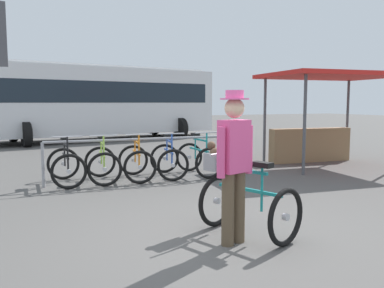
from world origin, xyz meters
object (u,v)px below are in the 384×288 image
(racked_bike_lime, at_px, (102,164))
(market_stall, at_px, (321,110))
(racked_bike_teal, at_px, (199,158))
(racked_bike_black, at_px, (66,166))
(featured_bicycle, at_px, (241,194))
(bus_distant, at_px, (100,99))
(racked_bike_blue, at_px, (169,160))
(racked_bike_orange, at_px, (136,162))
(person_with_featured_bike, at_px, (234,161))

(racked_bike_lime, xyz_separation_m, market_stall, (5.63, -0.05, 1.03))
(racked_bike_teal, height_order, market_stall, market_stall)
(racked_bike_black, distance_m, featured_bicycle, 4.24)
(featured_bicycle, bearing_deg, bus_distant, 84.94)
(market_stall, bearing_deg, bus_distant, 111.79)
(featured_bicycle, bearing_deg, racked_bike_blue, 81.29)
(racked_bike_teal, bearing_deg, market_stall, 1.47)
(racked_bike_black, bearing_deg, featured_bicycle, -69.11)
(racked_bike_orange, xyz_separation_m, person_with_featured_bike, (-0.16, -4.15, 0.58))
(racked_bike_black, xyz_separation_m, featured_bicycle, (1.51, -3.96, 0.12))
(racked_bike_black, bearing_deg, market_stall, -0.84)
(racked_bike_black, xyz_separation_m, bus_distant, (2.66, 9.07, 1.37))
(racked_bike_lime, relative_size, racked_bike_orange, 0.98)
(racked_bike_teal, relative_size, featured_bicycle, 0.88)
(racked_bike_blue, bearing_deg, racked_bike_teal, -3.76)
(racked_bike_black, relative_size, racked_bike_blue, 0.92)
(racked_bike_orange, height_order, market_stall, market_stall)
(racked_bike_orange, bearing_deg, racked_bike_teal, -3.76)
(racked_bike_orange, relative_size, featured_bicycle, 0.95)
(racked_bike_blue, distance_m, person_with_featured_bike, 4.23)
(racked_bike_orange, bearing_deg, racked_bike_lime, 176.24)
(featured_bicycle, height_order, bus_distant, bus_distant)
(racked_bike_black, distance_m, person_with_featured_bike, 4.45)
(racked_bike_lime, relative_size, racked_bike_blue, 0.98)
(market_stall, bearing_deg, racked_bike_blue, -179.39)
(racked_bike_black, relative_size, racked_bike_lime, 0.94)
(racked_bike_black, relative_size, racked_bike_orange, 0.92)
(racked_bike_orange, distance_m, featured_bicycle, 3.87)
(racked_bike_lime, bearing_deg, market_stall, -0.48)
(racked_bike_teal, xyz_separation_m, market_stall, (3.53, 0.09, 1.03))
(racked_bike_orange, xyz_separation_m, market_stall, (4.93, -0.00, 1.03))
(racked_bike_lime, height_order, racked_bike_orange, same)
(racked_bike_orange, xyz_separation_m, racked_bike_teal, (1.40, -0.09, 0.00))
(bus_distant, bearing_deg, racked_bike_blue, -93.53)
(featured_bicycle, bearing_deg, racked_bike_lime, 101.73)
(person_with_featured_bike, bearing_deg, racked_bike_lime, 97.34)
(racked_bike_orange, relative_size, racked_bike_teal, 1.08)
(racked_bike_black, height_order, racked_bike_blue, same)
(person_with_featured_bike, bearing_deg, racked_bike_black, 106.29)
(racked_bike_black, height_order, racked_bike_teal, same)
(racked_bike_blue, bearing_deg, racked_bike_black, 176.24)
(person_with_featured_bike, xyz_separation_m, bus_distant, (1.42, 13.31, 0.79))
(featured_bicycle, height_order, market_stall, market_stall)
(racked_bike_blue, relative_size, featured_bicycle, 0.96)
(person_with_featured_bike, distance_m, market_stall, 6.58)
(racked_bike_lime, relative_size, featured_bicycle, 0.93)
(person_with_featured_bike, bearing_deg, racked_bike_teal, 69.01)
(racked_bike_orange, bearing_deg, market_stall, -0.01)
(market_stall, bearing_deg, racked_bike_lime, 179.52)
(racked_bike_orange, distance_m, market_stall, 5.03)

